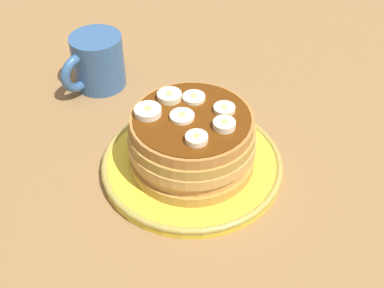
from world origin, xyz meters
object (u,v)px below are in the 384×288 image
object	(u,v)px
banana_slice_1	(224,109)
banana_slice_2	(224,125)
banana_slice_4	(148,112)
coffee_mug	(96,61)
banana_slice_3	(169,96)
banana_slice_5	(197,139)
pancake_stack	(192,140)
plate	(192,163)
banana_slice_6	(194,98)
banana_slice_0	(182,117)

from	to	relation	value
banana_slice_1	banana_slice_2	bearing A→B (deg)	35.99
banana_slice_4	coffee_mug	world-z (taller)	banana_slice_4
banana_slice_3	banana_slice_5	bearing A→B (deg)	61.65
pancake_stack	banana_slice_5	distance (cm)	6.02
pancake_stack	banana_slice_5	bearing A→B (deg)	46.41
plate	coffee_mug	world-z (taller)	coffee_mug
banana_slice_1	banana_slice_2	xyz separation A→B (cm)	(2.59, 1.88, 0.13)
banana_slice_6	coffee_mug	distance (cm)	21.92
banana_slice_2	banana_slice_6	bearing A→B (deg)	-108.21
pancake_stack	plate	bearing A→B (deg)	71.09
banana_slice_6	banana_slice_2	bearing A→B (deg)	71.79
plate	banana_slice_1	xyz separation A→B (cm)	(-3.48, 2.28, 8.04)
banana_slice_2	banana_slice_6	size ratio (longest dim) A/B	0.93
plate	banana_slice_0	distance (cm)	8.08
banana_slice_1	banana_slice_6	size ratio (longest dim) A/B	0.93
plate	banana_slice_6	world-z (taller)	banana_slice_6
banana_slice_1	coffee_mug	world-z (taller)	banana_slice_1
banana_slice_0	banana_slice_3	bearing A→B (deg)	-118.11
banana_slice_4	banana_slice_1	bearing A→B (deg)	133.12
banana_slice_2	banana_slice_3	distance (cm)	8.73
banana_slice_2	banana_slice_6	xyz separation A→B (cm)	(-2.05, -6.24, -0.18)
banana_slice_0	banana_slice_3	distance (cm)	4.22
coffee_mug	pancake_stack	bearing A→B (deg)	77.03
pancake_stack	banana_slice_2	xyz separation A→B (cm)	(-0.86, 4.25, 4.10)
plate	banana_slice_2	size ratio (longest dim) A/B	8.81
banana_slice_2	banana_slice_4	bearing A→B (deg)	-66.42
pancake_stack	banana_slice_1	size ratio (longest dim) A/B	6.21
banana_slice_3	banana_slice_4	size ratio (longest dim) A/B	0.94
banana_slice_1	banana_slice_3	world-z (taller)	banana_slice_3
banana_slice_6	banana_slice_0	bearing A→B (deg)	18.01
pancake_stack	banana_slice_3	distance (cm)	6.15
banana_slice_5	banana_slice_1	bearing A→B (deg)	-172.60
banana_slice_2	banana_slice_3	bearing A→B (deg)	-91.48
plate	banana_slice_1	bearing A→B (deg)	146.75
banana_slice_5	coffee_mug	world-z (taller)	banana_slice_5
banana_slice_5	banana_slice_6	distance (cm)	7.93
pancake_stack	banana_slice_6	xyz separation A→B (cm)	(-2.92, -1.99, 3.92)
banana_slice_3	banana_slice_6	bearing A→B (deg)	126.37
banana_slice_0	banana_slice_4	bearing A→B (deg)	-61.18
banana_slice_2	banana_slice_3	world-z (taller)	same
plate	coffee_mug	size ratio (longest dim) A/B	2.11
banana_slice_2	coffee_mug	xyz separation A→B (cm)	(-4.51, -27.57, -4.62)
banana_slice_0	banana_slice_1	size ratio (longest dim) A/B	1.12
banana_slice_0	banana_slice_5	bearing A→B (deg)	61.42
pancake_stack	banana_slice_3	size ratio (longest dim) A/B	5.35
banana_slice_4	banana_slice_6	xyz separation A→B (cm)	(-5.85, 2.45, -0.18)
banana_slice_3	coffee_mug	bearing A→B (deg)	-102.80
banana_slice_1	banana_slice_5	size ratio (longest dim) A/B	1.02
banana_slice_0	banana_slice_1	xyz separation A→B (cm)	(-4.35, 3.12, 0.05)
banana_slice_1	plate	bearing A→B (deg)	-33.25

